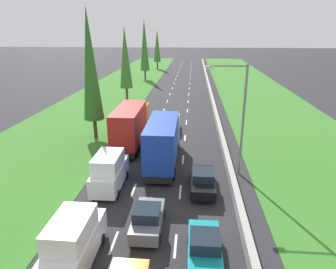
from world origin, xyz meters
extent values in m
plane|color=#28282B|center=(0.00, 60.00, 0.00)|extent=(300.00, 300.00, 0.00)
cube|color=#387528|center=(-12.65, 60.00, 0.02)|extent=(14.00, 140.00, 0.04)
cube|color=#387528|center=(14.35, 60.00, 0.02)|extent=(14.00, 140.00, 0.04)
cube|color=#9E9B93|center=(5.70, 60.00, 0.42)|extent=(0.44, 120.00, 0.85)
cube|color=white|center=(-1.75, 15.00, 0.01)|extent=(0.14, 2.00, 0.01)
cube|color=white|center=(-1.75, 21.00, 0.01)|extent=(0.14, 2.00, 0.01)
cube|color=white|center=(-1.75, 27.00, 0.01)|extent=(0.14, 2.00, 0.01)
cube|color=white|center=(-1.75, 33.00, 0.01)|extent=(0.14, 2.00, 0.01)
cube|color=white|center=(-1.75, 39.00, 0.01)|extent=(0.14, 2.00, 0.01)
cube|color=white|center=(-1.75, 45.00, 0.01)|extent=(0.14, 2.00, 0.01)
cube|color=white|center=(-1.75, 51.00, 0.01)|extent=(0.14, 2.00, 0.01)
cube|color=white|center=(-1.75, 57.00, 0.01)|extent=(0.14, 2.00, 0.01)
cube|color=white|center=(-1.75, 63.00, 0.01)|extent=(0.14, 2.00, 0.01)
cube|color=white|center=(-1.75, 69.00, 0.01)|extent=(0.14, 2.00, 0.01)
cube|color=white|center=(-1.75, 75.00, 0.01)|extent=(0.14, 2.00, 0.01)
cube|color=white|center=(-1.75, 81.00, 0.01)|extent=(0.14, 2.00, 0.01)
cube|color=white|center=(-1.75, 87.00, 0.01)|extent=(0.14, 2.00, 0.01)
cube|color=white|center=(-1.75, 93.00, 0.01)|extent=(0.14, 2.00, 0.01)
cube|color=white|center=(-1.75, 99.00, 0.01)|extent=(0.14, 2.00, 0.01)
cube|color=white|center=(-1.75, 105.00, 0.01)|extent=(0.14, 2.00, 0.01)
cube|color=white|center=(-1.75, 111.00, 0.01)|extent=(0.14, 2.00, 0.01)
cube|color=white|center=(-1.75, 117.00, 0.01)|extent=(0.14, 2.00, 0.01)
cube|color=white|center=(1.75, 15.00, 0.01)|extent=(0.14, 2.00, 0.01)
cube|color=white|center=(1.75, 21.00, 0.01)|extent=(0.14, 2.00, 0.01)
cube|color=white|center=(1.75, 27.00, 0.01)|extent=(0.14, 2.00, 0.01)
cube|color=white|center=(1.75, 33.00, 0.01)|extent=(0.14, 2.00, 0.01)
cube|color=white|center=(1.75, 39.00, 0.01)|extent=(0.14, 2.00, 0.01)
cube|color=white|center=(1.75, 45.00, 0.01)|extent=(0.14, 2.00, 0.01)
cube|color=white|center=(1.75, 51.00, 0.01)|extent=(0.14, 2.00, 0.01)
cube|color=white|center=(1.75, 57.00, 0.01)|extent=(0.14, 2.00, 0.01)
cube|color=white|center=(1.75, 63.00, 0.01)|extent=(0.14, 2.00, 0.01)
cube|color=white|center=(1.75, 69.00, 0.01)|extent=(0.14, 2.00, 0.01)
cube|color=white|center=(1.75, 75.00, 0.01)|extent=(0.14, 2.00, 0.01)
cube|color=white|center=(1.75, 81.00, 0.01)|extent=(0.14, 2.00, 0.01)
cube|color=white|center=(1.75, 87.00, 0.01)|extent=(0.14, 2.00, 0.01)
cube|color=white|center=(1.75, 93.00, 0.01)|extent=(0.14, 2.00, 0.01)
cube|color=white|center=(1.75, 99.00, 0.01)|extent=(0.14, 2.00, 0.01)
cube|color=white|center=(1.75, 105.00, 0.01)|extent=(0.14, 2.00, 0.01)
cube|color=white|center=(1.75, 111.00, 0.01)|extent=(0.14, 2.00, 0.01)
cube|color=white|center=(1.75, 117.00, 0.01)|extent=(0.14, 2.00, 0.01)
cube|color=slate|center=(0.03, 16.30, 0.70)|extent=(1.68, 3.90, 0.76)
cube|color=#19232D|center=(0.03, 16.00, 1.40)|extent=(1.52, 1.60, 0.64)
cylinder|color=black|center=(-0.73, 17.51, 0.32)|extent=(0.22, 0.64, 0.64)
cylinder|color=black|center=(0.79, 17.51, 0.32)|extent=(0.22, 0.64, 0.64)
cylinder|color=black|center=(-0.73, 15.09, 0.32)|extent=(0.22, 0.64, 0.64)
cylinder|color=black|center=(0.79, 15.09, 0.32)|extent=(0.22, 0.64, 0.64)
cube|color=white|center=(-3.25, 13.32, 1.02)|extent=(1.90, 4.90, 1.40)
cube|color=white|center=(-3.25, 13.02, 2.27)|extent=(1.80, 3.10, 1.10)
cylinder|color=black|center=(-4.12, 14.83, 0.32)|extent=(0.22, 0.64, 0.64)
cylinder|color=black|center=(-2.38, 14.83, 0.32)|extent=(0.22, 0.64, 0.64)
cube|color=black|center=(0.02, 26.22, 0.60)|extent=(2.20, 9.40, 0.56)
cube|color=white|center=(0.02, 29.82, 2.13)|extent=(2.40, 2.20, 2.50)
cube|color=#19389E|center=(0.02, 25.12, 2.53)|extent=(2.44, 7.20, 3.30)
cylinder|color=black|center=(-1.10, 29.52, 0.32)|extent=(0.22, 0.64, 0.64)
cylinder|color=black|center=(1.14, 29.52, 0.32)|extent=(0.22, 0.64, 0.64)
cylinder|color=black|center=(-1.10, 24.04, 0.32)|extent=(0.22, 0.64, 0.64)
cylinder|color=black|center=(1.14, 24.04, 0.32)|extent=(0.22, 0.64, 0.64)
cylinder|color=black|center=(-1.10, 22.96, 0.32)|extent=(0.22, 0.64, 0.64)
cylinder|color=black|center=(1.14, 22.96, 0.32)|extent=(0.22, 0.64, 0.64)
cube|color=teal|center=(-0.03, 35.43, 0.68)|extent=(1.76, 4.50, 0.72)
cube|color=#19232D|center=(-0.03, 35.28, 1.34)|extent=(1.56, 1.90, 0.60)
cylinder|color=black|center=(-0.83, 36.82, 0.32)|extent=(0.22, 0.64, 0.64)
cylinder|color=black|center=(0.77, 36.82, 0.32)|extent=(0.22, 0.64, 0.64)
cylinder|color=black|center=(-0.83, 34.03, 0.32)|extent=(0.22, 0.64, 0.64)
cylinder|color=black|center=(0.77, 34.03, 0.32)|extent=(0.22, 0.64, 0.64)
cube|color=white|center=(-3.57, 21.29, 1.02)|extent=(1.90, 4.90, 1.40)
cube|color=white|center=(-3.57, 20.99, 2.27)|extent=(1.80, 3.10, 1.10)
cylinder|color=black|center=(-4.44, 22.81, 0.32)|extent=(0.22, 0.64, 0.64)
cylinder|color=black|center=(-2.70, 22.81, 0.32)|extent=(0.22, 0.64, 0.64)
cylinder|color=black|center=(-4.44, 19.77, 0.32)|extent=(0.22, 0.64, 0.64)
cylinder|color=black|center=(-2.70, 19.77, 0.32)|extent=(0.22, 0.64, 0.64)
cube|color=teal|center=(3.30, 14.07, 0.70)|extent=(1.68, 3.90, 0.76)
cube|color=#19232D|center=(3.30, 13.77, 1.40)|extent=(1.52, 1.60, 0.64)
cylinder|color=black|center=(2.54, 15.28, 0.32)|extent=(0.22, 0.64, 0.64)
cylinder|color=black|center=(4.06, 15.28, 0.32)|extent=(0.22, 0.64, 0.64)
cube|color=black|center=(3.40, 21.47, 0.68)|extent=(1.76, 4.50, 0.72)
cube|color=#19232D|center=(3.40, 21.32, 1.34)|extent=(1.56, 1.90, 0.60)
cylinder|color=black|center=(2.60, 22.87, 0.32)|extent=(0.22, 0.64, 0.64)
cylinder|color=black|center=(4.20, 22.87, 0.32)|extent=(0.22, 0.64, 0.64)
cylinder|color=black|center=(2.60, 20.08, 0.32)|extent=(0.22, 0.64, 0.64)
cylinder|color=black|center=(4.20, 20.08, 0.32)|extent=(0.22, 0.64, 0.64)
cube|color=black|center=(-3.73, 30.67, 0.60)|extent=(2.20, 9.40, 0.56)
cube|color=orange|center=(-3.73, 34.27, 2.13)|extent=(2.40, 2.20, 2.50)
cube|color=#B21E19|center=(-3.73, 29.57, 2.53)|extent=(2.44, 7.20, 3.30)
cylinder|color=black|center=(-4.85, 33.97, 0.32)|extent=(0.22, 0.64, 0.64)
cylinder|color=black|center=(-2.61, 33.97, 0.32)|extent=(0.22, 0.64, 0.64)
cylinder|color=black|center=(-4.85, 28.49, 0.32)|extent=(0.22, 0.64, 0.64)
cylinder|color=black|center=(-2.61, 28.49, 0.32)|extent=(0.22, 0.64, 0.64)
cylinder|color=black|center=(-4.85, 27.41, 0.32)|extent=(0.22, 0.64, 0.64)
cylinder|color=black|center=(-2.61, 27.41, 0.32)|extent=(0.22, 0.64, 0.64)
cylinder|color=#4C3823|center=(-8.13, 32.23, 1.10)|extent=(0.41, 0.41, 2.20)
cone|color=#2D6623|center=(-8.13, 32.23, 7.95)|extent=(2.14, 2.14, 11.51)
cylinder|color=#4C3823|center=(-8.57, 51.06, 1.10)|extent=(0.40, 0.40, 2.20)
cone|color=#3D752D|center=(-8.57, 51.06, 7.10)|extent=(2.10, 2.10, 9.80)
cylinder|color=#4C3823|center=(-8.97, 73.88, 1.10)|extent=(0.41, 0.41, 2.20)
cone|color=#3D752D|center=(-8.97, 73.88, 8.02)|extent=(2.15, 2.15, 11.63)
cylinder|color=#4C3823|center=(-8.45, 94.76, 1.10)|extent=(0.40, 0.40, 2.20)
cone|color=#3D752D|center=(-8.45, 94.76, 6.79)|extent=(2.08, 2.08, 9.19)
cylinder|color=gray|center=(6.50, 24.46, 4.50)|extent=(0.20, 0.20, 9.00)
cylinder|color=gray|center=(5.10, 24.46, 8.85)|extent=(2.80, 0.12, 0.12)
cube|color=silver|center=(3.70, 24.46, 8.75)|extent=(0.60, 0.28, 0.20)
camera|label=1|loc=(2.49, 0.90, 11.45)|focal=32.75mm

